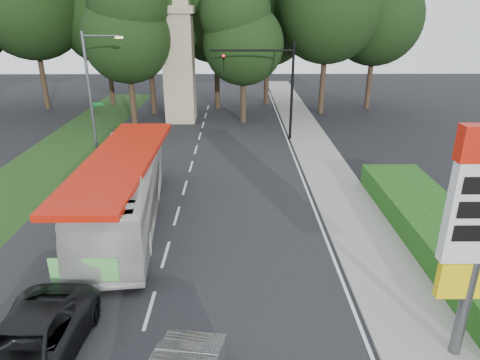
{
  "coord_description": "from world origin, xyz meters",
  "views": [
    {
      "loc": [
        2.92,
        -7.6,
        9.34
      ],
      "look_at": [
        3.06,
        10.21,
        2.2
      ],
      "focal_mm": 32.0,
      "sensor_mm": 36.0,
      "label": 1
    }
  ],
  "objects_px": {
    "streetlight_signs": "(92,86)",
    "suv_charcoal": "(27,349)",
    "traffic_signal_mast": "(274,78)",
    "transit_bus": "(124,190)",
    "monument": "(179,62)"
  },
  "relations": [
    {
      "from": "streetlight_signs",
      "to": "suv_charcoal",
      "type": "relative_size",
      "value": 1.49
    },
    {
      "from": "traffic_signal_mast",
      "to": "transit_bus",
      "type": "distance_m",
      "value": 16.02
    },
    {
      "from": "suv_charcoal",
      "to": "traffic_signal_mast",
      "type": "bearing_deg",
      "value": 71.21
    },
    {
      "from": "streetlight_signs",
      "to": "monument",
      "type": "bearing_deg",
      "value": 58.03
    },
    {
      "from": "streetlight_signs",
      "to": "transit_bus",
      "type": "height_order",
      "value": "streetlight_signs"
    },
    {
      "from": "streetlight_signs",
      "to": "suv_charcoal",
      "type": "height_order",
      "value": "streetlight_signs"
    },
    {
      "from": "streetlight_signs",
      "to": "monument",
      "type": "relative_size",
      "value": 0.8
    },
    {
      "from": "traffic_signal_mast",
      "to": "monument",
      "type": "distance_m",
      "value": 9.76
    },
    {
      "from": "transit_bus",
      "to": "streetlight_signs",
      "type": "bearing_deg",
      "value": 106.28
    },
    {
      "from": "streetlight_signs",
      "to": "traffic_signal_mast",
      "type": "bearing_deg",
      "value": 8.92
    },
    {
      "from": "suv_charcoal",
      "to": "streetlight_signs",
      "type": "bearing_deg",
      "value": 103.43
    },
    {
      "from": "transit_bus",
      "to": "suv_charcoal",
      "type": "bearing_deg",
      "value": -99.55
    },
    {
      "from": "traffic_signal_mast",
      "to": "streetlight_signs",
      "type": "bearing_deg",
      "value": -171.08
    },
    {
      "from": "monument",
      "to": "suv_charcoal",
      "type": "distance_m",
      "value": 28.82
    },
    {
      "from": "traffic_signal_mast",
      "to": "streetlight_signs",
      "type": "relative_size",
      "value": 0.9
    }
  ]
}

